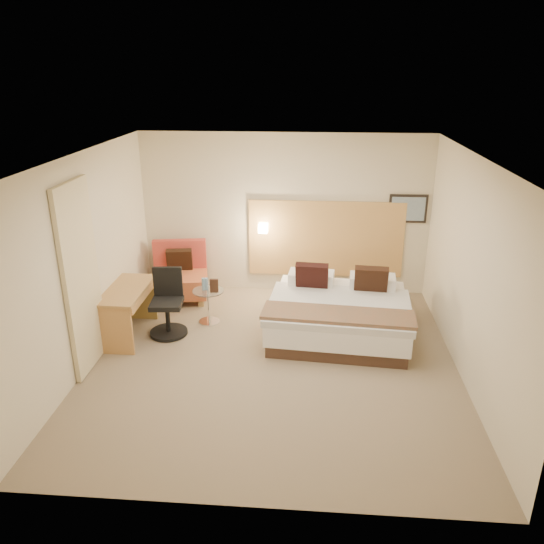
# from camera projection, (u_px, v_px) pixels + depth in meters

# --- Properties ---
(floor) EXTENTS (4.80, 5.00, 0.02)m
(floor) POSITION_uv_depth(u_px,v_px,m) (273.00, 363.00, 7.05)
(floor) COLOR #776650
(floor) RESTS_ON ground
(ceiling) EXTENTS (4.80, 5.00, 0.02)m
(ceiling) POSITION_uv_depth(u_px,v_px,m) (273.00, 156.00, 6.06)
(ceiling) COLOR white
(ceiling) RESTS_ON floor
(wall_back) EXTENTS (4.80, 0.02, 2.70)m
(wall_back) POSITION_uv_depth(u_px,v_px,m) (285.00, 214.00, 8.89)
(wall_back) COLOR beige
(wall_back) RESTS_ON floor
(wall_front) EXTENTS (4.80, 0.02, 2.70)m
(wall_front) POSITION_uv_depth(u_px,v_px,m) (249.00, 378.00, 4.22)
(wall_front) COLOR beige
(wall_front) RESTS_ON floor
(wall_left) EXTENTS (0.02, 5.00, 2.70)m
(wall_left) POSITION_uv_depth(u_px,v_px,m) (84.00, 262.00, 6.73)
(wall_left) COLOR beige
(wall_left) RESTS_ON floor
(wall_right) EXTENTS (0.02, 5.00, 2.70)m
(wall_right) POSITION_uv_depth(u_px,v_px,m) (472.00, 273.00, 6.38)
(wall_right) COLOR beige
(wall_right) RESTS_ON floor
(headboard_panel) EXTENTS (2.60, 0.04, 1.30)m
(headboard_panel) POSITION_uv_depth(u_px,v_px,m) (326.00, 239.00, 8.94)
(headboard_panel) COLOR tan
(headboard_panel) RESTS_ON wall_back
(art_frame) EXTENTS (0.62, 0.03, 0.47)m
(art_frame) POSITION_uv_depth(u_px,v_px,m) (408.00, 209.00, 8.66)
(art_frame) COLOR black
(art_frame) RESTS_ON wall_back
(art_canvas) EXTENTS (0.54, 0.01, 0.39)m
(art_canvas) POSITION_uv_depth(u_px,v_px,m) (408.00, 209.00, 8.64)
(art_canvas) COLOR gray
(art_canvas) RESTS_ON wall_back
(lamp_arm) EXTENTS (0.02, 0.12, 0.02)m
(lamp_arm) POSITION_uv_depth(u_px,v_px,m) (263.00, 227.00, 8.90)
(lamp_arm) COLOR silver
(lamp_arm) RESTS_ON wall_back
(lamp_shade) EXTENTS (0.15, 0.15, 0.15)m
(lamp_shade) POSITION_uv_depth(u_px,v_px,m) (263.00, 228.00, 8.85)
(lamp_shade) COLOR #F3E2BD
(lamp_shade) RESTS_ON wall_back
(curtain) EXTENTS (0.06, 0.90, 2.42)m
(curtain) POSITION_uv_depth(u_px,v_px,m) (81.00, 279.00, 6.55)
(curtain) COLOR beige
(curtain) RESTS_ON wall_left
(bottle_a) EXTENTS (0.06, 0.06, 0.19)m
(bottle_a) POSITION_uv_depth(u_px,v_px,m) (204.00, 284.00, 7.95)
(bottle_a) COLOR #80AAC6
(bottle_a) RESTS_ON side_table
(bottle_b) EXTENTS (0.06, 0.06, 0.19)m
(bottle_b) POSITION_uv_depth(u_px,v_px,m) (206.00, 284.00, 7.95)
(bottle_b) COLOR #8BB4D7
(bottle_b) RESTS_ON side_table
(menu_folder) EXTENTS (0.13, 0.05, 0.21)m
(menu_folder) POSITION_uv_depth(u_px,v_px,m) (214.00, 286.00, 7.86)
(menu_folder) COLOR #351F15
(menu_folder) RESTS_ON side_table
(bed) EXTENTS (2.13, 2.09, 0.97)m
(bed) POSITION_uv_depth(u_px,v_px,m) (339.00, 312.00, 7.75)
(bed) COLOR #3E291F
(bed) RESTS_ON floor
(lounge_chair) EXTENTS (1.01, 0.91, 0.94)m
(lounge_chair) POSITION_uv_depth(u_px,v_px,m) (180.00, 277.00, 8.89)
(lounge_chair) COLOR tan
(lounge_chair) RESTS_ON floor
(side_table) EXTENTS (0.50, 0.50, 0.53)m
(side_table) POSITION_uv_depth(u_px,v_px,m) (209.00, 305.00, 8.04)
(side_table) COLOR silver
(side_table) RESTS_ON floor
(desk) EXTENTS (0.54, 1.18, 0.74)m
(desk) POSITION_uv_depth(u_px,v_px,m) (129.00, 299.00, 7.54)
(desk) COLOR #A67841
(desk) RESTS_ON floor
(desk_chair) EXTENTS (0.59, 0.59, 0.97)m
(desk_chair) POSITION_uv_depth(u_px,v_px,m) (168.00, 308.00, 7.68)
(desk_chair) COLOR black
(desk_chair) RESTS_ON floor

